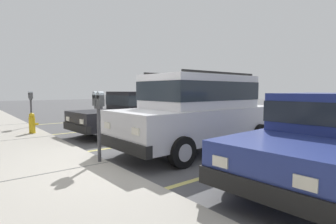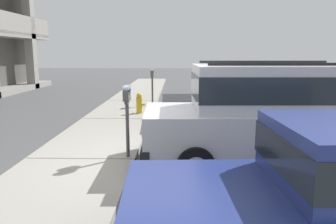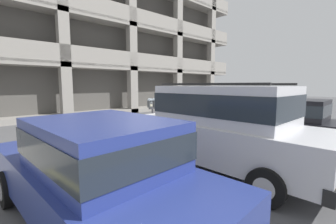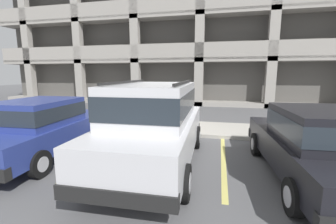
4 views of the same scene
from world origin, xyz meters
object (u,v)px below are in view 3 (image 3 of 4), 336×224
object	(u,v)px
parking_meter_far	(251,100)
red_sedan	(96,169)
parking_meter_near	(153,109)
parking_garage	(36,7)
silver_suv	(222,124)
dark_hatchback	(284,120)
fire_hydrant	(226,117)

from	to	relation	value
parking_meter_far	red_sedan	bearing A→B (deg)	-164.48
red_sedan	parking_meter_far	bearing A→B (deg)	12.69
parking_meter_far	parking_meter_near	bearing A→B (deg)	179.71
parking_garage	red_sedan	bearing A→B (deg)	-101.33
red_sedan	parking_garage	distance (m)	17.46
silver_suv	parking_garage	world-z (taller)	parking_garage
red_sedan	parking_meter_far	world-z (taller)	parking_meter_far
red_sedan	dark_hatchback	xyz separation A→B (m)	(6.52, -0.13, 0.00)
parking_meter_near	parking_meter_far	size ratio (longest dim) A/B	1.01
parking_meter_far	fire_hydrant	world-z (taller)	parking_meter_far
dark_hatchback	fire_hydrant	xyz separation A→B (m)	(1.55, 3.19, -0.36)
silver_suv	fire_hydrant	size ratio (longest dim) A/B	6.90
parking_meter_near	parking_garage	xyz separation A→B (m)	(-0.08, 13.04, 6.34)
parking_meter_far	parking_garage	size ratio (longest dim) A/B	0.04
silver_suv	dark_hatchback	xyz separation A→B (m)	(3.42, -0.14, -0.27)
dark_hatchback	fire_hydrant	bearing A→B (deg)	60.68
parking_garage	parking_meter_far	bearing A→B (deg)	-62.99
fire_hydrant	dark_hatchback	bearing A→B (deg)	-115.85
dark_hatchback	fire_hydrant	distance (m)	3.56
red_sedan	parking_meter_far	size ratio (longest dim) A/B	3.18
dark_hatchback	parking_garage	xyz separation A→B (m)	(-3.35, 15.93, 6.71)
parking_meter_far	fire_hydrant	bearing A→B (deg)	169.42
dark_hatchback	parking_garage	size ratio (longest dim) A/B	0.14
dark_hatchback	parking_meter_near	bearing A→B (deg)	135.01
dark_hatchback	parking_garage	world-z (taller)	parking_garage
parking_meter_far	fire_hydrant	distance (m)	1.94
red_sedan	parking_meter_near	size ratio (longest dim) A/B	3.15
silver_suv	parking_meter_far	world-z (taller)	silver_suv
red_sedan	dark_hatchback	world-z (taller)	same
dark_hatchback	fire_hydrant	size ratio (longest dim) A/B	6.54
parking_garage	parking_meter_near	bearing A→B (deg)	-89.63
silver_suv	parking_meter_far	xyz separation A→B (m)	(6.73, 2.72, 0.10)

